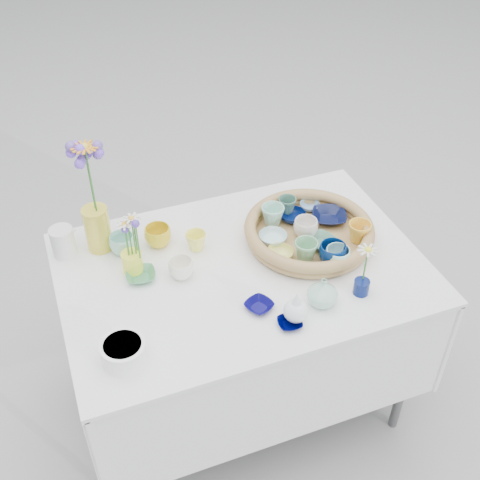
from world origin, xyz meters
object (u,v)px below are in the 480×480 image
object	(u,v)px
wicker_tray	(309,232)
bud_vase_seafoam	(323,292)
display_table	(242,398)
tall_vase_yellow	(98,229)

from	to	relation	value
wicker_tray	bud_vase_seafoam	bearing A→B (deg)	-108.08
display_table	tall_vase_yellow	distance (m)	1.00
display_table	bud_vase_seafoam	bearing A→B (deg)	-55.46
display_table	wicker_tray	bearing A→B (deg)	10.12
tall_vase_yellow	display_table	bearing A→B (deg)	-32.22
wicker_tray	tall_vase_yellow	size ratio (longest dim) A/B	2.76
display_table	tall_vase_yellow	bearing A→B (deg)	147.78
display_table	bud_vase_seafoam	world-z (taller)	bud_vase_seafoam
display_table	wicker_tray	world-z (taller)	wicker_tray
wicker_tray	bud_vase_seafoam	distance (m)	0.33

